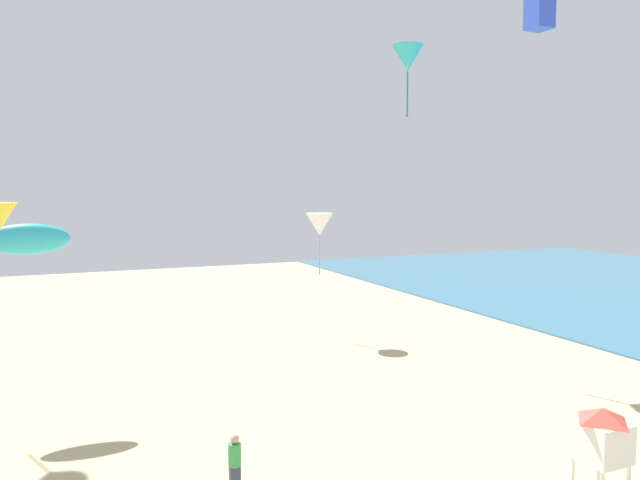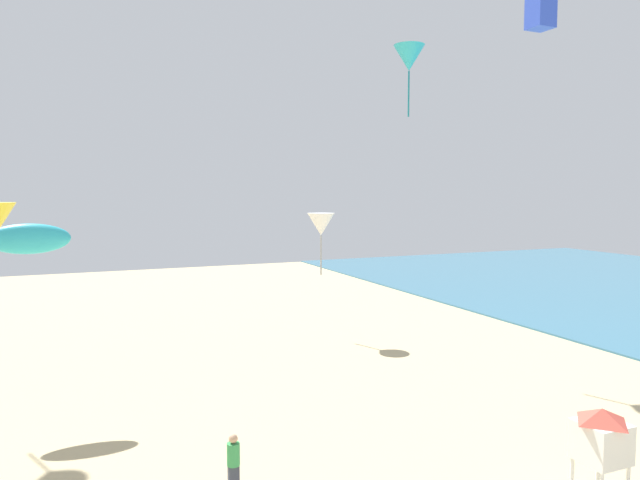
{
  "view_description": "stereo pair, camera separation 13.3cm",
  "coord_description": "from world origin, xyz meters",
  "px_view_note": "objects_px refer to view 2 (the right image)",
  "views": [
    {
      "loc": [
        -4.78,
        -2.17,
        7.92
      ],
      "look_at": [
        3.34,
        16.25,
        6.29
      ],
      "focal_mm": 33.23,
      "sensor_mm": 36.0,
      "label": 1
    },
    {
      "loc": [
        -4.65,
        -2.22,
        7.92
      ],
      "look_at": [
        3.34,
        16.25,
        6.29
      ],
      "focal_mm": 33.23,
      "sensor_mm": 36.0,
      "label": 2
    }
  ],
  "objects_px": {
    "kite_cyan_delta_2": "(409,58)",
    "kite_cyan_parafoil": "(28,239)",
    "kite_white_delta": "(321,224)",
    "kite_blue_box": "(541,11)",
    "lifeguard_stand": "(601,436)",
    "kite_flyer": "(233,461)"
  },
  "relations": [
    {
      "from": "lifeguard_stand",
      "to": "kite_cyan_parafoil",
      "type": "relative_size",
      "value": 0.91
    },
    {
      "from": "kite_cyan_delta_2",
      "to": "kite_cyan_parafoil",
      "type": "bearing_deg",
      "value": -175.07
    },
    {
      "from": "kite_white_delta",
      "to": "kite_flyer",
      "type": "bearing_deg",
      "value": -121.03
    },
    {
      "from": "kite_flyer",
      "to": "kite_white_delta",
      "type": "relative_size",
      "value": 0.48
    },
    {
      "from": "kite_cyan_delta_2",
      "to": "kite_white_delta",
      "type": "height_order",
      "value": "kite_cyan_delta_2"
    },
    {
      "from": "kite_flyer",
      "to": "kite_white_delta",
      "type": "height_order",
      "value": "kite_white_delta"
    },
    {
      "from": "kite_flyer",
      "to": "kite_cyan_delta_2",
      "type": "relative_size",
      "value": 0.49
    },
    {
      "from": "kite_cyan_delta_2",
      "to": "kite_white_delta",
      "type": "xyz_separation_m",
      "value": [
        -2.53,
        4.74,
        -8.13
      ]
    },
    {
      "from": "lifeguard_stand",
      "to": "kite_cyan_delta_2",
      "type": "bearing_deg",
      "value": 73.14
    },
    {
      "from": "kite_white_delta",
      "to": "lifeguard_stand",
      "type": "bearing_deg",
      "value": -92.09
    },
    {
      "from": "kite_flyer",
      "to": "kite_cyan_parafoil",
      "type": "xyz_separation_m",
      "value": [
        -5.05,
        8.77,
        5.34
      ]
    },
    {
      "from": "kite_cyan_parafoil",
      "to": "kite_blue_box",
      "type": "bearing_deg",
      "value": -13.4
    },
    {
      "from": "kite_flyer",
      "to": "kite_white_delta",
      "type": "bearing_deg",
      "value": 97.11
    },
    {
      "from": "kite_cyan_delta_2",
      "to": "kite_cyan_parafoil",
      "type": "relative_size",
      "value": 1.2
    },
    {
      "from": "kite_blue_box",
      "to": "kite_cyan_delta_2",
      "type": "bearing_deg",
      "value": 112.19
    },
    {
      "from": "kite_white_delta",
      "to": "kite_blue_box",
      "type": "xyz_separation_m",
      "value": [
        4.96,
        -10.69,
        8.98
      ]
    },
    {
      "from": "lifeguard_stand",
      "to": "kite_cyan_delta_2",
      "type": "relative_size",
      "value": 0.75
    },
    {
      "from": "kite_cyan_delta_2",
      "to": "lifeguard_stand",
      "type": "bearing_deg",
      "value": -102.61
    },
    {
      "from": "kite_cyan_delta_2",
      "to": "kite_white_delta",
      "type": "distance_m",
      "value": 9.75
    },
    {
      "from": "kite_white_delta",
      "to": "kite_cyan_parafoil",
      "type": "height_order",
      "value": "kite_cyan_parafoil"
    },
    {
      "from": "lifeguard_stand",
      "to": "kite_cyan_delta_2",
      "type": "height_order",
      "value": "kite_cyan_delta_2"
    },
    {
      "from": "lifeguard_stand",
      "to": "kite_white_delta",
      "type": "distance_m",
      "value": 19.67
    }
  ]
}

